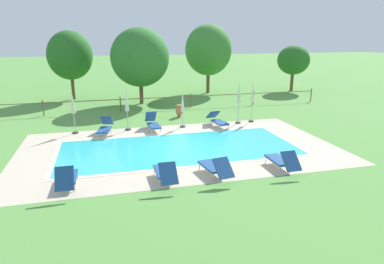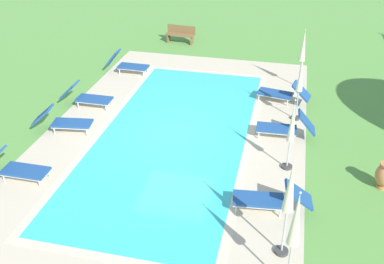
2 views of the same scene
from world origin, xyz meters
name	(u,v)px [view 2 (image 2 of 2)]	position (x,y,z in m)	size (l,w,h in m)	color
ground_plane	(174,135)	(0.00, 0.00, 0.00)	(160.00, 160.00, 0.00)	#599342
pool_deck_paving	(174,135)	(0.00, 0.00, 0.00)	(14.77, 8.56, 0.01)	beige
swimming_pool_water	(174,135)	(0.00, 0.00, 0.01)	(10.95, 4.73, 0.01)	#38C6D1
pool_coping_rim	(174,135)	(0.00, 0.00, 0.01)	(11.43, 5.21, 0.01)	beige
sun_lounger_north_near_steps	(270,198)	(3.09, 3.37, 0.37)	(0.82, 2.06, 0.83)	navy
sun_lounger_north_mid	(87,97)	(-1.36, -3.70, 0.38)	(0.61, 1.93, 0.92)	navy
sun_lounger_north_far	(127,64)	(-4.75, -3.37, 0.39)	(0.64, 1.87, 0.99)	navy
sun_lounger_north_end	(16,167)	(3.34, -3.69, 0.38)	(0.60, 1.94, 0.91)	navy
sun_lounger_south_near_corner	(285,127)	(-0.70, 3.57, 0.39)	(0.68, 1.90, 0.97)	navy
sun_lounger_south_mid	(64,121)	(0.55, -3.66, 0.38)	(0.87, 2.03, 0.89)	navy
sun_lounger_south_far	(283,93)	(-3.34, 3.36, 0.38)	(0.97, 2.04, 0.89)	navy
patio_umbrella_closed_row_west	(292,128)	(1.06, 3.74, 1.37)	(0.32, 0.32, 2.25)	#383838
patio_umbrella_closed_row_mid_west	(289,194)	(4.53, 3.77, 1.69)	(0.32, 0.32, 2.54)	#383838
patio_umbrella_closed_row_centre	(303,50)	(-4.92, 3.93, 1.56)	(0.32, 0.32, 2.39)	#383838
patio_umbrella_closed_row_mid_east	(295,227)	(5.47, 3.92, 1.65)	(0.32, 0.32, 2.49)	#383838
patio_umbrella_closed_row_east	(300,81)	(-2.08, 3.89, 1.47)	(0.32, 0.32, 2.31)	#383838
wooden_bench_lawn_side	(181,34)	(-9.19, -2.13, 0.47)	(0.58, 1.53, 0.87)	brown
terracotta_urn_near_fence	(384,175)	(1.44, 6.33, 0.43)	(0.48, 0.48, 0.79)	#C67547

